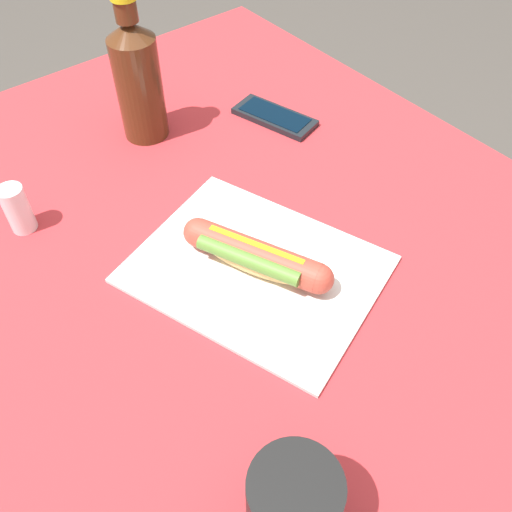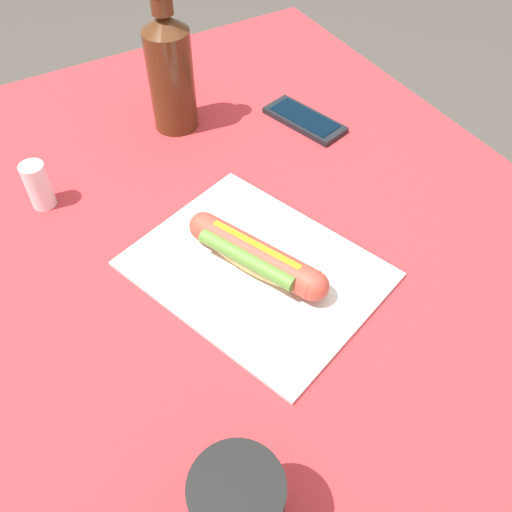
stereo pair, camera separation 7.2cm
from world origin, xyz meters
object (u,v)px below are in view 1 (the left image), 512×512
hot_dog (256,256)px  cell_phone (275,117)px  soda_bottle (138,78)px  salt_shaker (17,209)px  drinking_cup (293,507)px

hot_dog → cell_phone: 0.36m
cell_phone → soda_bottle: (0.11, 0.20, 0.10)m
cell_phone → salt_shaker: size_ratio=2.17×
salt_shaker → cell_phone: bearing=-92.8°
hot_dog → cell_phone: (0.25, -0.25, -0.03)m
cell_phone → soda_bottle: 0.25m
soda_bottle → salt_shaker: 0.28m
hot_dog → drinking_cup: size_ratio=1.80×
hot_dog → salt_shaker: bearing=37.2°
cell_phone → drinking_cup: size_ratio=1.42×
hot_dog → drinking_cup: bearing=147.1°
cell_phone → drinking_cup: bearing=141.1°
soda_bottle → drinking_cup: soda_bottle is taller
soda_bottle → salt_shaker: size_ratio=3.29×
drinking_cup → salt_shaker: (0.55, 0.03, -0.02)m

